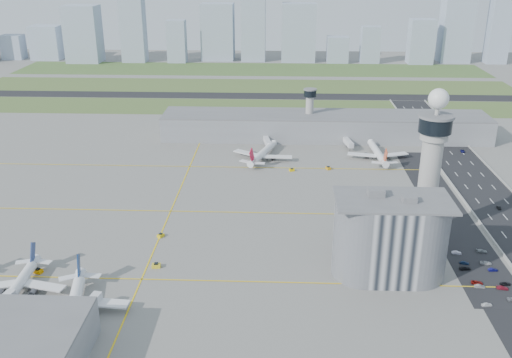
{
  "coord_description": "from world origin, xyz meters",
  "views": [
    {
      "loc": [
        10.28,
        -211.17,
        113.38
      ],
      "look_at": [
        0.0,
        35.0,
        15.0
      ],
      "focal_mm": 40.0,
      "sensor_mm": 36.0,
      "label": 1
    }
  ],
  "objects_px": {
    "tug_2": "(156,265)",
    "tug_4": "(292,170)",
    "car_hw_2": "(463,151)",
    "car_hw_1": "(499,208)",
    "airplane_far_b": "(378,148)",
    "car_lot_1": "(480,286)",
    "car_lot_7": "(503,288)",
    "car_lot_5": "(457,253)",
    "car_lot_10": "(486,263)",
    "car_lot_0": "(487,304)",
    "car_lot_8": "(505,284)",
    "airplane_near_c": "(72,300)",
    "airplane_near_b": "(16,281)",
    "jet_bridge_near_2": "(79,322)",
    "car_lot_4": "(464,263)",
    "car_lot_3": "(465,268)",
    "car_hw_4": "(418,125)",
    "car_lot_11": "(482,251)",
    "control_tower": "(431,160)",
    "secondary_tower": "(310,109)",
    "tug_3": "(161,235)",
    "tug_5": "(328,168)",
    "car_lot_9": "(493,270)",
    "airplane_far_a": "(263,149)",
    "admin_building": "(390,238)",
    "jet_bridge_far_1": "(345,141)"
  },
  "relations": [
    {
      "from": "tug_2",
      "to": "tug_4",
      "type": "height_order",
      "value": "tug_2"
    },
    {
      "from": "car_hw_2",
      "to": "car_hw_1",
      "type": "bearing_deg",
      "value": -85.98
    },
    {
      "from": "airplane_far_b",
      "to": "car_lot_1",
      "type": "bearing_deg",
      "value": -177.21
    },
    {
      "from": "tug_4",
      "to": "car_lot_7",
      "type": "height_order",
      "value": "tug_4"
    },
    {
      "from": "car_lot_5",
      "to": "car_lot_10",
      "type": "xyz_separation_m",
      "value": [
        9.12,
        -7.76,
        -0.02
      ]
    },
    {
      "from": "tug_2",
      "to": "car_lot_0",
      "type": "height_order",
      "value": "tug_2"
    },
    {
      "from": "tug_4",
      "to": "car_lot_1",
      "type": "bearing_deg",
      "value": -167.2
    },
    {
      "from": "car_lot_8",
      "to": "car_hw_1",
      "type": "xyz_separation_m",
      "value": [
        21.34,
        67.6,
        -0.03
      ]
    },
    {
      "from": "airplane_near_c",
      "to": "car_lot_1",
      "type": "distance_m",
      "value": 143.27
    },
    {
      "from": "airplane_near_b",
      "to": "jet_bridge_near_2",
      "type": "relative_size",
      "value": 2.84
    },
    {
      "from": "car_hw_1",
      "to": "car_lot_4",
      "type": "bearing_deg",
      "value": -117.22
    },
    {
      "from": "car_lot_3",
      "to": "car_hw_4",
      "type": "xyz_separation_m",
      "value": [
        25.22,
        195.78,
        -0.05
      ]
    },
    {
      "from": "car_lot_5",
      "to": "car_lot_7",
      "type": "distance_m",
      "value": 27.09
    },
    {
      "from": "car_lot_11",
      "to": "car_lot_5",
      "type": "bearing_deg",
      "value": 103.86
    },
    {
      "from": "control_tower",
      "to": "car_lot_7",
      "type": "distance_m",
      "value": 55.87
    },
    {
      "from": "car_lot_3",
      "to": "car_lot_11",
      "type": "relative_size",
      "value": 1.04
    },
    {
      "from": "airplane_near_c",
      "to": "car_hw_2",
      "type": "relative_size",
      "value": 9.53
    },
    {
      "from": "car_lot_1",
      "to": "car_hw_2",
      "type": "relative_size",
      "value": 0.82
    },
    {
      "from": "secondary_tower",
      "to": "control_tower",
      "type": "bearing_deg",
      "value": -73.52
    },
    {
      "from": "airplane_near_b",
      "to": "car_lot_5",
      "type": "distance_m",
      "value": 168.24
    },
    {
      "from": "tug_3",
      "to": "car_lot_7",
      "type": "height_order",
      "value": "tug_3"
    },
    {
      "from": "airplane_far_b",
      "to": "car_lot_7",
      "type": "height_order",
      "value": "airplane_far_b"
    },
    {
      "from": "tug_2",
      "to": "car_lot_4",
      "type": "distance_m",
      "value": 119.95
    },
    {
      "from": "car_lot_3",
      "to": "airplane_near_b",
      "type": "bearing_deg",
      "value": 88.6
    },
    {
      "from": "tug_3",
      "to": "car_lot_1",
      "type": "xyz_separation_m",
      "value": [
        123.55,
        -34.69,
        -0.21
      ]
    },
    {
      "from": "airplane_far_b",
      "to": "car_lot_0",
      "type": "relative_size",
      "value": 11.55
    },
    {
      "from": "tug_5",
      "to": "car_lot_11",
      "type": "distance_m",
      "value": 107.94
    },
    {
      "from": "car_lot_10",
      "to": "car_lot_9",
      "type": "bearing_deg",
      "value": -162.91
    },
    {
      "from": "car_hw_1",
      "to": "airplane_far_a",
      "type": "bearing_deg",
      "value": 153.58
    },
    {
      "from": "admin_building",
      "to": "jet_bridge_far_1",
      "type": "distance_m",
      "value": 154.5
    },
    {
      "from": "car_hw_1",
      "to": "tug_5",
      "type": "bearing_deg",
      "value": 150.86
    },
    {
      "from": "car_lot_9",
      "to": "car_hw_4",
      "type": "relative_size",
      "value": 1.03
    },
    {
      "from": "car_hw_4",
      "to": "car_lot_1",
      "type": "bearing_deg",
      "value": -105.91
    },
    {
      "from": "admin_building",
      "to": "control_tower",
      "type": "bearing_deg",
      "value": 56.3
    },
    {
      "from": "car_lot_8",
      "to": "car_lot_10",
      "type": "relative_size",
      "value": 0.88
    },
    {
      "from": "car_lot_0",
      "to": "car_lot_1",
      "type": "height_order",
      "value": "car_lot_0"
    },
    {
      "from": "car_lot_3",
      "to": "car_lot_5",
      "type": "distance_m",
      "value": 12.18
    },
    {
      "from": "admin_building",
      "to": "airplane_far_a",
      "type": "distance_m",
      "value": 137.54
    },
    {
      "from": "control_tower",
      "to": "car_lot_9",
      "type": "relative_size",
      "value": 17.88
    },
    {
      "from": "car_lot_4",
      "to": "airplane_far_a",
      "type": "bearing_deg",
      "value": 44.44
    },
    {
      "from": "admin_building",
      "to": "car_lot_11",
      "type": "distance_m",
      "value": 47.47
    },
    {
      "from": "car_lot_1",
      "to": "jet_bridge_near_2",
      "type": "bearing_deg",
      "value": 105.75
    },
    {
      "from": "admin_building",
      "to": "car_lot_3",
      "type": "xyz_separation_m",
      "value": [
        30.53,
        4.07,
        -14.66
      ]
    },
    {
      "from": "secondary_tower",
      "to": "car_lot_9",
      "type": "height_order",
      "value": "secondary_tower"
    },
    {
      "from": "secondary_tower",
      "to": "car_lot_10",
      "type": "relative_size",
      "value": 7.36
    },
    {
      "from": "tug_5",
      "to": "car_lot_5",
      "type": "relative_size",
      "value": 0.82
    },
    {
      "from": "airplane_near_c",
      "to": "secondary_tower",
      "type": "bearing_deg",
      "value": 145.16
    },
    {
      "from": "airplane_near_c",
      "to": "airplane_far_b",
      "type": "xyz_separation_m",
      "value": [
        125.98,
        162.49,
        -0.15
      ]
    },
    {
      "from": "airplane_near_c",
      "to": "tug_5",
      "type": "relative_size",
      "value": 14.14
    },
    {
      "from": "tug_2",
      "to": "car_lot_1",
      "type": "xyz_separation_m",
      "value": [
        120.29,
        -9.46,
        -0.34
      ]
    }
  ]
}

